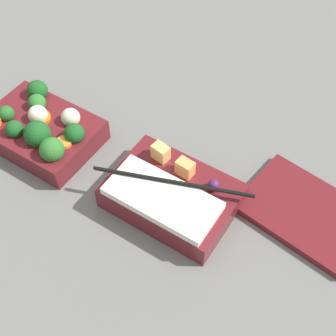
# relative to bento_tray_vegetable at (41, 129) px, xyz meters

# --- Properties ---
(ground_plane) EXTENTS (3.00, 3.00, 0.00)m
(ground_plane) POSITION_rel_bento_tray_vegetable_xyz_m (0.12, 0.01, -0.03)
(ground_plane) COLOR slate
(bento_tray_vegetable) EXTENTS (0.18, 0.13, 0.07)m
(bento_tray_vegetable) POSITION_rel_bento_tray_vegetable_xyz_m (0.00, 0.00, 0.00)
(bento_tray_vegetable) COLOR maroon
(bento_tray_vegetable) RESTS_ON ground_plane
(bento_tray_rice) EXTENTS (0.22, 0.13, 0.06)m
(bento_tray_rice) POSITION_rel_bento_tray_vegetable_xyz_m (0.24, 0.01, -0.00)
(bento_tray_rice) COLOR maroon
(bento_tray_rice) RESTS_ON ground_plane
(bento_lid) EXTENTS (0.19, 0.15, 0.01)m
(bento_lid) POSITION_rel_bento_tray_vegetable_xyz_m (0.42, 0.10, -0.02)
(bento_lid) COLOR maroon
(bento_lid) RESTS_ON ground_plane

